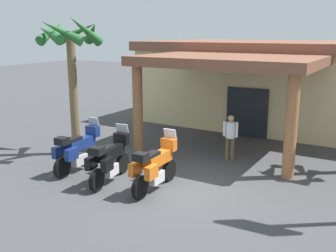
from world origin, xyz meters
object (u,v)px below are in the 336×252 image
at_px(motorcycle_black, 109,160).
at_px(motorcycle_orange, 155,166).
at_px(pedestrian, 230,134).
at_px(palm_tree_roadside, 71,49).
at_px(motorcycle_blue, 78,150).
at_px(motel_building, 271,81).

bearing_deg(motorcycle_black, motorcycle_orange, -92.63).
xyz_separation_m(pedestrian, palm_tree_roadside, (-5.21, -2.05, 2.91)).
xyz_separation_m(motorcycle_blue, palm_tree_roadside, (-1.29, 1.36, 3.13)).
bearing_deg(motorcycle_blue, palm_tree_roadside, 42.88).
distance_m(motel_building, motorcycle_black, 10.68).
distance_m(motel_building, pedestrian, 6.75).
xyz_separation_m(motorcycle_blue, pedestrian, (3.92, 3.41, 0.22)).
xyz_separation_m(motorcycle_blue, motorcycle_black, (1.49, -0.32, 0.00)).
relative_size(motel_building, motorcycle_orange, 5.61).
height_order(motel_building, motorcycle_blue, motel_building).
distance_m(motel_building, motorcycle_orange, 10.36).
bearing_deg(pedestrian, palm_tree_roadside, 106.53).
bearing_deg(motorcycle_blue, pedestrian, -49.57).
height_order(motorcycle_blue, palm_tree_roadside, palm_tree_roadside).
distance_m(motel_building, motorcycle_blue, 10.78).
relative_size(motorcycle_black, motorcycle_orange, 1.00).
bearing_deg(palm_tree_roadside, motorcycle_blue, -46.53).
height_order(motorcycle_black, motorcycle_orange, same).
distance_m(motorcycle_orange, pedestrian, 3.73).
bearing_deg(motorcycle_orange, motel_building, -1.79).
xyz_separation_m(motel_building, motorcycle_blue, (-3.61, -10.07, -1.34)).
relative_size(motel_building, motorcycle_black, 5.62).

